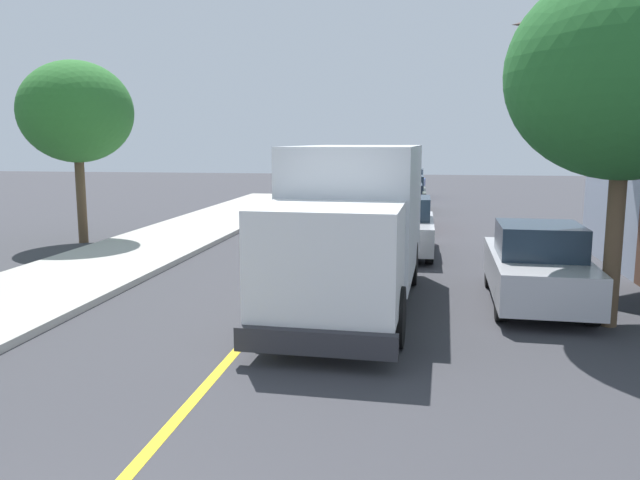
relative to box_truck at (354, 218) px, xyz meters
The scene contains 9 objects.
centre_line_yellow 2.36m from the box_truck, 165.14° to the left, with size 0.16×56.00×0.01m, color gold.
box_truck is the anchor object (origin of this frame).
parked_car_near 6.14m from the box_truck, 82.30° to the left, with size 1.82×4.41×1.67m.
parked_car_mid 11.69m from the box_truck, 87.08° to the left, with size 1.85×4.42×1.67m.
parked_car_far 17.51m from the box_truck, 87.77° to the left, with size 1.81×4.40×1.67m.
parked_car_furthest 24.88m from the box_truck, 88.45° to the left, with size 1.94×4.46×1.67m.
parked_van_across 3.84m from the box_truck, ahead, with size 1.95×4.46×1.67m.
street_tree_far_side 5.47m from the box_truck, ahead, with size 4.05×4.05×6.26m.
street_tree_down_block 11.80m from the box_truck, 146.04° to the left, with size 3.57×3.57×5.82m.
Camera 1 is at (2.81, -2.85, 3.30)m, focal length 35.27 mm.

